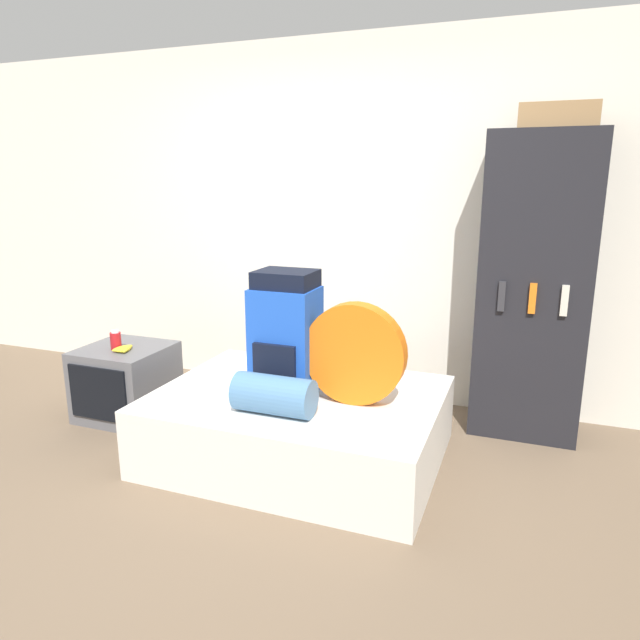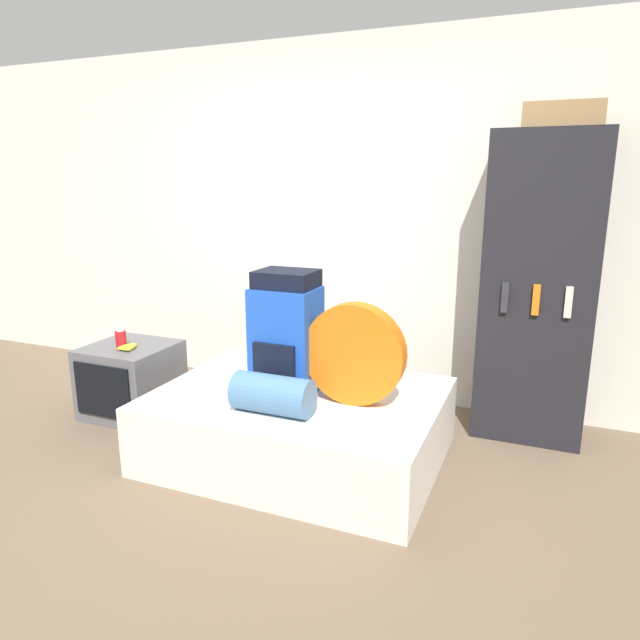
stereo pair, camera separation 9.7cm
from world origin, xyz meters
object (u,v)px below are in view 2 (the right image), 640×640
canister (121,339)px  bookshelf (538,290)px  sleeping_roll (273,394)px  television (131,380)px  backpack (286,334)px  cardboard_box (563,116)px  tent_bag (354,354)px

canister → bookshelf: bookshelf is taller
sleeping_roll → television: (-1.36, 0.46, -0.26)m
sleeping_roll → canister: bearing=163.2°
bookshelf → television: bearing=-164.0°
television → backpack: bearing=-6.0°
sleeping_roll → cardboard_box: size_ratio=0.99×
sleeping_roll → cardboard_box: cardboard_box is taller
backpack → bookshelf: (1.32, 0.88, 0.20)m
television → bookshelf: bookshelf is taller
canister → cardboard_box: bearing=16.5°
canister → cardboard_box: size_ratio=0.31×
tent_bag → bookshelf: bookshelf is taller
television → sleeping_roll: bearing=-18.9°
cardboard_box → canister: bearing=-163.5°
tent_bag → canister: tent_bag is taller
sleeping_roll → canister: size_ratio=3.25×
backpack → canister: bearing=176.3°
bookshelf → cardboard_box: cardboard_box is taller
cardboard_box → bookshelf: bearing=171.8°
tent_bag → bookshelf: bearing=45.6°
tent_bag → bookshelf: size_ratio=0.30×
backpack → television: (-1.28, 0.13, -0.51)m
backpack → cardboard_box: (1.36, 0.87, 1.22)m
tent_bag → canister: bearing=176.4°
canister → television: bearing=73.1°
tent_bag → canister: 1.73m
tent_bag → cardboard_box: cardboard_box is taller
tent_bag → television: 1.77m
television → cardboard_box: bearing=15.6°
cardboard_box → tent_bag: bearing=-136.1°
television → cardboard_box: 3.24m
sleeping_roll → television: sleeping_roll is taller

